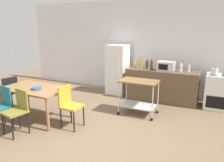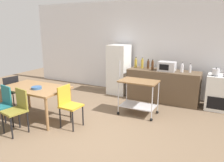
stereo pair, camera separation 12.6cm
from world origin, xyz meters
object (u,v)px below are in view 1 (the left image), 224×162
(chair_mustard, at_px, (69,104))
(bottle_olive_oil, at_px, (141,64))
(fruit_bowl, at_px, (36,88))
(refrigerator, at_px, (117,70))
(bottle_sparkling_water, at_px, (135,63))
(kitchen_cart, at_px, (139,92))
(bottle_soda, at_px, (147,64))
(chair_black, at_px, (9,91))
(chair_teal, at_px, (2,105))
(bottle_hot_sauce, at_px, (189,68))
(bottle_wine, at_px, (152,65))
(chair_olive, at_px, (17,109))
(microwave, at_px, (166,66))
(bottle_soy_sauce, at_px, (181,68))
(stove_oven, at_px, (217,92))
(kettle, at_px, (215,71))
(dining_table, at_px, (35,91))

(chair_mustard, bearing_deg, bottle_olive_oil, -12.93)
(bottle_olive_oil, distance_m, fruit_bowl, 3.09)
(refrigerator, height_order, bottle_sparkling_water, refrigerator)
(kitchen_cart, bearing_deg, bottle_soda, 98.90)
(chair_black, bearing_deg, bottle_sparkling_water, 149.31)
(chair_teal, xyz_separation_m, fruit_bowl, (0.41, 0.59, 0.26))
(chair_mustard, height_order, bottle_soda, bottle_soda)
(chair_mustard, xyz_separation_m, bottle_hot_sauce, (2.05, 2.61, 0.48))
(bottle_wine, height_order, fruit_bowl, bottle_wine)
(chair_mustard, relative_size, chair_teal, 1.00)
(chair_olive, relative_size, refrigerator, 0.57)
(bottle_sparkling_water, bearing_deg, chair_black, -133.56)
(kitchen_cart, xyz_separation_m, bottle_soda, (-0.21, 1.32, 0.45))
(chair_teal, distance_m, microwave, 4.20)
(bottle_sparkling_water, height_order, bottle_wine, bottle_sparkling_water)
(bottle_sparkling_water, bearing_deg, bottle_soy_sauce, -3.92)
(stove_oven, xyz_separation_m, bottle_wine, (-1.75, -0.10, 0.58))
(stove_oven, bearing_deg, bottle_wine, -176.70)
(bottle_wine, bearing_deg, bottle_soda, 140.12)
(stove_oven, relative_size, kettle, 3.84)
(dining_table, distance_m, bottle_hot_sauce, 3.99)
(chair_mustard, relative_size, refrigerator, 0.57)
(stove_oven, distance_m, bottle_hot_sauce, 0.93)
(bottle_soda, distance_m, kettle, 1.82)
(chair_teal, height_order, refrigerator, refrigerator)
(chair_mustard, bearing_deg, bottle_wine, -20.74)
(chair_teal, distance_m, refrigerator, 3.53)
(bottle_sparkling_water, bearing_deg, kitchen_cart, -65.75)
(bottle_soy_sauce, bearing_deg, kettle, -3.91)
(chair_black, xyz_separation_m, microwave, (3.39, 2.44, 0.51))
(chair_black, height_order, kitchen_cart, chair_black)
(microwave, xyz_separation_m, bottle_hot_sauce, (0.60, 0.09, -0.03))
(chair_mustard, distance_m, bottle_hot_sauce, 3.36)
(refrigerator, bearing_deg, bottle_olive_oil, -4.65)
(bottle_olive_oil, bearing_deg, chair_mustard, -105.19)
(bottle_wine, relative_size, fruit_bowl, 1.33)
(chair_black, xyz_separation_m, stove_oven, (4.74, 2.50, -0.07))
(dining_table, bearing_deg, bottle_olive_oil, 57.10)
(stove_oven, relative_size, kitchen_cart, 1.01)
(fruit_bowl, bearing_deg, chair_black, 171.78)
(refrigerator, distance_m, kitchen_cart, 1.80)
(kitchen_cart, distance_m, bottle_sparkling_water, 1.52)
(microwave, bearing_deg, bottle_soy_sauce, 1.99)
(chair_black, height_order, fruit_bowl, chair_black)
(chair_mustard, distance_m, kitchen_cart, 1.70)
(chair_mustard, bearing_deg, stove_oven, -45.18)
(chair_teal, xyz_separation_m, microwave, (2.67, 3.19, 0.51))
(bottle_sparkling_water, bearing_deg, kettle, -3.92)
(chair_black, height_order, kettle, kettle)
(stove_oven, distance_m, bottle_wine, 1.85)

